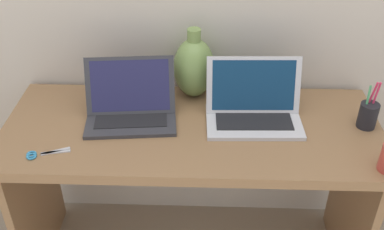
{
  "coord_description": "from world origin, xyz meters",
  "views": [
    {
      "loc": [
        0.05,
        -1.39,
        1.73
      ],
      "look_at": [
        0.0,
        0.0,
        0.78
      ],
      "focal_mm": 43.02,
      "sensor_mm": 36.0,
      "label": 1
    }
  ],
  "objects_px": {
    "green_vase": "(194,67)",
    "scissors": "(40,154)",
    "laptop_left": "(131,103)",
    "laptop_right": "(254,104)",
    "pen_cup": "(368,115)"
  },
  "relations": [
    {
      "from": "laptop_left",
      "to": "pen_cup",
      "type": "relative_size",
      "value": 1.89
    },
    {
      "from": "laptop_right",
      "to": "pen_cup",
      "type": "height_order",
      "value": "laptop_right"
    },
    {
      "from": "green_vase",
      "to": "scissors",
      "type": "height_order",
      "value": "green_vase"
    },
    {
      "from": "green_vase",
      "to": "pen_cup",
      "type": "xyz_separation_m",
      "value": [
        0.64,
        -0.2,
        -0.07
      ]
    },
    {
      "from": "laptop_right",
      "to": "scissors",
      "type": "distance_m",
      "value": 0.78
    },
    {
      "from": "green_vase",
      "to": "laptop_left",
      "type": "bearing_deg",
      "value": -144.14
    },
    {
      "from": "laptop_right",
      "to": "pen_cup",
      "type": "bearing_deg",
      "value": -5.7
    },
    {
      "from": "laptop_left",
      "to": "laptop_right",
      "type": "bearing_deg",
      "value": 0.7
    },
    {
      "from": "green_vase",
      "to": "pen_cup",
      "type": "height_order",
      "value": "green_vase"
    },
    {
      "from": "laptop_left",
      "to": "scissors",
      "type": "xyz_separation_m",
      "value": [
        -0.28,
        -0.24,
        -0.06
      ]
    },
    {
      "from": "pen_cup",
      "to": "green_vase",
      "type": "bearing_deg",
      "value": 162.41
    },
    {
      "from": "laptop_right",
      "to": "green_vase",
      "type": "xyz_separation_m",
      "value": [
        -0.23,
        0.16,
        0.07
      ]
    },
    {
      "from": "laptop_left",
      "to": "laptop_right",
      "type": "xyz_separation_m",
      "value": [
        0.46,
        0.01,
        0.0
      ]
    },
    {
      "from": "green_vase",
      "to": "scissors",
      "type": "bearing_deg",
      "value": -141.28
    },
    {
      "from": "laptop_right",
      "to": "scissors",
      "type": "xyz_separation_m",
      "value": [
        -0.74,
        -0.25,
        -0.06
      ]
    }
  ]
}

